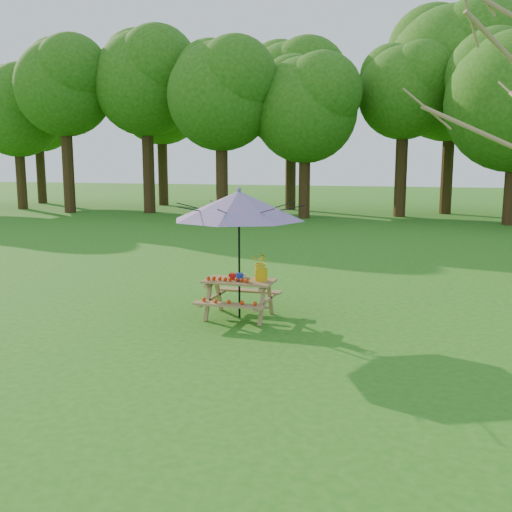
# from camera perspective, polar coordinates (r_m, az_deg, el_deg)

# --- Properties ---
(ground) EXTENTS (120.00, 120.00, 0.00)m
(ground) POSITION_cam_1_polar(r_m,az_deg,el_deg) (6.96, -14.48, -13.47)
(ground) COLOR #256813
(ground) RESTS_ON ground
(treeline) EXTENTS (60.00, 12.00, 16.00)m
(treeline) POSITION_cam_1_polar(r_m,az_deg,el_deg) (28.17, 10.30, 20.13)
(treeline) COLOR #1E520E
(treeline) RESTS_ON ground
(picnic_table) EXTENTS (1.20, 1.32, 0.67)m
(picnic_table) POSITION_cam_1_polar(r_m,az_deg,el_deg) (9.88, -1.68, -4.35)
(picnic_table) COLOR #9E7B47
(picnic_table) RESTS_ON ground
(patio_umbrella) EXTENTS (2.36, 2.36, 2.26)m
(patio_umbrella) POSITION_cam_1_polar(r_m,az_deg,el_deg) (9.63, -1.71, 5.08)
(patio_umbrella) COLOR black
(patio_umbrella) RESTS_ON ground
(produce_bins) EXTENTS (0.28, 0.41, 0.13)m
(produce_bins) POSITION_cam_1_polar(r_m,az_deg,el_deg) (9.84, -1.81, -2.05)
(produce_bins) COLOR #B8130E
(produce_bins) RESTS_ON picnic_table
(tomatoes_row) EXTENTS (0.77, 0.13, 0.07)m
(tomatoes_row) POSITION_cam_1_polar(r_m,az_deg,el_deg) (9.68, -2.86, -2.35)
(tomatoes_row) COLOR red
(tomatoes_row) RESTS_ON picnic_table
(flower_bucket) EXTENTS (0.35, 0.33, 0.48)m
(flower_bucket) POSITION_cam_1_polar(r_m,az_deg,el_deg) (9.69, 0.51, -0.99)
(flower_bucket) COLOR #EBAE0C
(flower_bucket) RESTS_ON picnic_table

